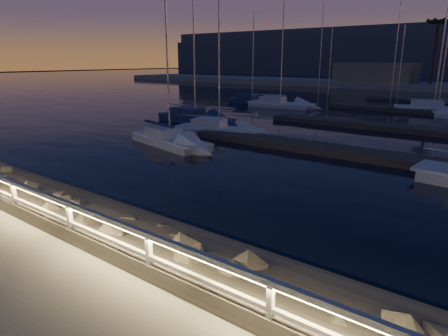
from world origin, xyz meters
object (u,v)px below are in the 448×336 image
at_px(sailboat_b, 169,139).
at_px(sailboat_i, 251,100).
at_px(sailboat_j, 279,103).
at_px(sailboat_a, 217,129).
at_px(guard_rail, 117,232).
at_px(sailboat_f, 194,117).
at_px(sailboat_k, 435,108).

distance_m(sailboat_b, sailboat_i, 24.89).
xyz_separation_m(sailboat_b, sailboat_i, (-9.44, 23.03, 0.01)).
xyz_separation_m(sailboat_i, sailboat_j, (4.57, -1.30, 0.03)).
bearing_deg(sailboat_a, guard_rail, -70.79).
distance_m(sailboat_f, sailboat_k, 24.67).
bearing_deg(guard_rail, sailboat_j, 114.69).
relative_size(sailboat_i, sailboat_k, 0.77).
bearing_deg(sailboat_b, sailboat_f, 135.03).
relative_size(sailboat_a, sailboat_b, 0.95).
distance_m(sailboat_i, sailboat_j, 4.76).
bearing_deg(sailboat_i, sailboat_f, -77.77).
distance_m(guard_rail, sailboat_k, 39.68).
distance_m(sailboat_a, sailboat_i, 20.66).
xyz_separation_m(sailboat_a, sailboat_i, (-9.53, 18.33, -0.00)).
bearing_deg(guard_rail, sailboat_k, 91.27).
bearing_deg(guard_rail, sailboat_f, 128.22).
height_order(guard_rail, sailboat_a, sailboat_a).
distance_m(guard_rail, sailboat_j, 37.18).
relative_size(guard_rail, sailboat_b, 3.94).
bearing_deg(sailboat_k, sailboat_a, -128.99).
relative_size(sailboat_f, sailboat_j, 1.01).
bearing_deg(sailboat_f, guard_rail, -47.47).
height_order(sailboat_i, sailboat_k, sailboat_k).
bearing_deg(sailboat_f, sailboat_k, 57.32).
bearing_deg(sailboat_k, sailboat_f, -143.04).
height_order(sailboat_b, sailboat_f, sailboat_f).
xyz_separation_m(sailboat_i, sailboat_k, (19.22, 4.58, 0.03)).
distance_m(guard_rail, sailboat_a, 19.83).
bearing_deg(sailboat_f, sailboat_j, 93.53).
bearing_deg(sailboat_j, sailboat_b, -82.67).
xyz_separation_m(sailboat_b, sailboat_j, (-4.87, 21.73, 0.03)).
xyz_separation_m(sailboat_f, sailboat_k, (14.84, 19.70, 0.00)).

